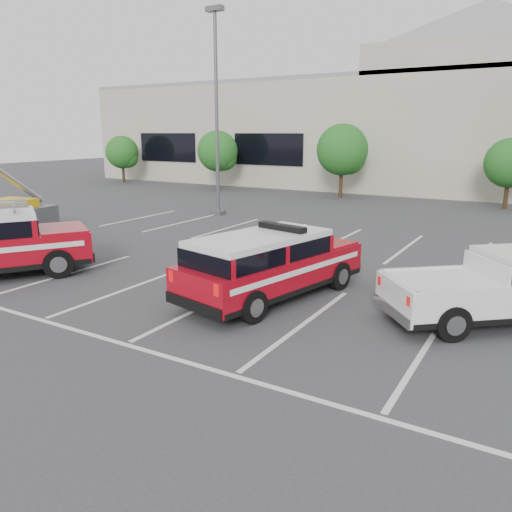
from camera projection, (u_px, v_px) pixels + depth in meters
The scene contains 11 objects.
ground at pixel (207, 305), 12.72m from camera, with size 120.00×120.00×0.00m, color #363639.
stall_markings at pixel (287, 265), 16.47m from camera, with size 23.00×15.00×0.01m, color silver.
convention_building at pixel (454, 126), 38.07m from camera, with size 60.00×16.99×13.20m.
tree_far_left at pixel (123, 153), 42.85m from camera, with size 2.77×2.77×3.99m.
tree_left at pixel (219, 153), 37.83m from camera, with size 3.07×3.07×4.42m.
tree_mid_left at pixel (344, 152), 32.81m from camera, with size 3.37×3.37×4.85m.
tree_mid_right at pixel (512, 165), 27.99m from camera, with size 2.77×2.77×3.99m.
light_pole_left at pixel (217, 114), 25.44m from camera, with size 0.90×0.60×10.24m.
fire_chief_suv at pixel (270, 269), 13.11m from camera, with size 3.14×5.75×1.92m.
white_pickup at pixel (505, 294), 11.48m from camera, with size 5.32×4.90×1.66m.
utility_rig at pixel (1, 221), 20.83m from camera, with size 3.53×4.39×3.45m.
Camera 1 is at (7.23, -9.71, 4.29)m, focal length 35.00 mm.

